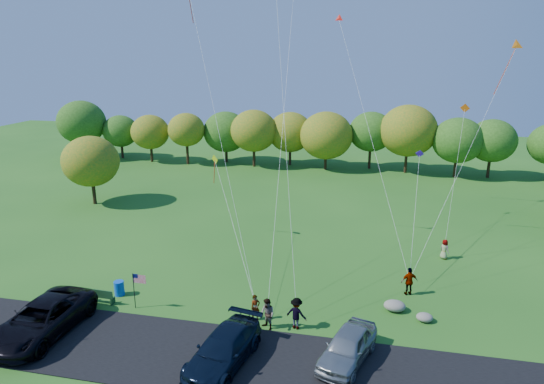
{
  "coord_description": "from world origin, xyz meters",
  "views": [
    {
      "loc": [
        5.62,
        -24.13,
        15.06
      ],
      "look_at": [
        -0.92,
        6.0,
        6.0
      ],
      "focal_mm": 32.0,
      "sensor_mm": 36.0,
      "label": 1
    }
  ],
  "objects": [
    {
      "name": "boulder_far",
      "position": [
        8.97,
        1.91,
        0.25
      ],
      "size": [
        0.95,
        0.79,
        0.49
      ],
      "primitive_type": "ellipsoid",
      "color": "gray",
      "rests_on": "ground"
    },
    {
      "name": "minivan_silver",
      "position": [
        4.86,
        -2.85,
        0.86
      ],
      "size": [
        3.23,
        5.08,
        1.61
      ],
      "primitive_type": "imported",
      "rotation": [
        0.0,
        0.0,
        -0.3
      ],
      "color": "gray",
      "rests_on": "asphalt_lane"
    },
    {
      "name": "flyer_d",
      "position": [
        8.24,
        5.01,
        0.93
      ],
      "size": [
        1.18,
        0.81,
        1.85
      ],
      "primitive_type": "imported",
      "rotation": [
        0.0,
        0.0,
        3.51
      ],
      "color": "#4C4C59",
      "rests_on": "ground"
    },
    {
      "name": "asphalt_lane",
      "position": [
        0.0,
        -4.0,
        0.03
      ],
      "size": [
        44.0,
        6.0,
        0.06
      ],
      "primitive_type": "cube",
      "color": "black",
      "rests_on": "ground"
    },
    {
      "name": "flag_assembly",
      "position": [
        -7.82,
        -0.25,
        1.7
      ],
      "size": [
        0.85,
        0.55,
        2.29
      ],
      "color": "black",
      "rests_on": "ground"
    },
    {
      "name": "minivan_dark",
      "position": [
        -11.59,
        -3.97,
        0.98
      ],
      "size": [
        3.27,
        6.69,
        1.83
      ],
      "primitive_type": "imported",
      "rotation": [
        0.0,
        0.0,
        -0.04
      ],
      "color": "black",
      "rests_on": "asphalt_lane"
    },
    {
      "name": "flyer_a",
      "position": [
        -0.6,
        0.0,
        0.78
      ],
      "size": [
        0.68,
        0.65,
        1.56
      ],
      "primitive_type": "imported",
      "rotation": [
        0.0,
        0.0,
        0.69
      ],
      "color": "#4C4C59",
      "rests_on": "ground"
    },
    {
      "name": "flyer_b",
      "position": [
        0.29,
        -0.8,
        0.92
      ],
      "size": [
        1.13,
        1.1,
        1.84
      ],
      "primitive_type": "imported",
      "rotation": [
        0.0,
        0.0,
        -0.67
      ],
      "color": "#4C4C59",
      "rests_on": "ground"
    },
    {
      "name": "treeline",
      "position": [
        3.49,
        35.8,
        4.64
      ],
      "size": [
        75.23,
        27.65,
        8.38
      ],
      "color": "#372514",
      "rests_on": "ground"
    },
    {
      "name": "park_bench",
      "position": [
        -10.36,
        -0.2,
        0.51
      ],
      "size": [
        1.72,
        0.46,
        0.95
      ],
      "rotation": [
        0.0,
        0.0,
        -0.04
      ],
      "color": "#153B1D",
      "rests_on": "ground"
    },
    {
      "name": "boulder_near",
      "position": [
        7.31,
        2.76,
        0.32
      ],
      "size": [
        1.3,
        1.02,
        0.65
      ],
      "primitive_type": "ellipsoid",
      "color": "gray",
      "rests_on": "ground"
    },
    {
      "name": "ground",
      "position": [
        0.0,
        0.0,
        0.0
      ],
      "size": [
        140.0,
        140.0,
        0.0
      ],
      "primitive_type": "plane",
      "color": "#215919",
      "rests_on": "ground"
    },
    {
      "name": "minivan_navy",
      "position": [
        -1.12,
        -4.41,
        0.87
      ],
      "size": [
        3.22,
        5.91,
        1.62
      ],
      "primitive_type": "imported",
      "rotation": [
        0.0,
        0.0,
        -0.18
      ],
      "color": "black",
      "rests_on": "asphalt_lane"
    },
    {
      "name": "flyer_c",
      "position": [
        1.85,
        -0.37,
        0.93
      ],
      "size": [
        1.33,
        0.96,
        1.85
      ],
      "primitive_type": "imported",
      "rotation": [
        0.0,
        0.0,
        2.9
      ],
      "color": "#4C4C59",
      "rests_on": "ground"
    },
    {
      "name": "flyer_e",
      "position": [
        11.11,
        11.32,
        0.76
      ],
      "size": [
        0.86,
        0.87,
        1.52
      ],
      "primitive_type": "imported",
      "rotation": [
        0.0,
        0.0,
        2.31
      ],
      "color": "#4C4C59",
      "rests_on": "ground"
    },
    {
      "name": "trash_barrel",
      "position": [
        -9.82,
        1.03,
        0.47
      ],
      "size": [
        0.63,
        0.63,
        0.94
      ],
      "primitive_type": "cylinder",
      "color": "blue",
      "rests_on": "ground"
    }
  ]
}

